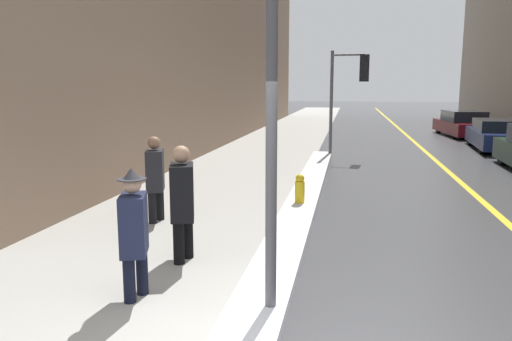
% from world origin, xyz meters
% --- Properties ---
extents(sidewalk_slab, '(4.00, 80.00, 0.01)m').
position_xyz_m(sidewalk_slab, '(-2.00, 15.00, 0.01)').
color(sidewalk_slab, '#9E9B93').
rests_on(sidewalk_slab, ground).
extents(road_centre_stripe, '(0.16, 80.00, 0.00)m').
position_xyz_m(road_centre_stripe, '(4.00, 15.00, 0.00)').
color(road_centre_stripe, gold).
rests_on(road_centre_stripe, ground).
extents(snow_bank_curb, '(0.65, 15.27, 0.11)m').
position_xyz_m(snow_bank_curb, '(0.20, 6.34, 0.06)').
color(snow_bank_curb, white).
rests_on(snow_bank_curb, ground).
extents(lamp_post, '(0.28, 0.28, 5.55)m').
position_xyz_m(lamp_post, '(0.35, 0.87, 3.28)').
color(lamp_post, '#515156').
rests_on(lamp_post, ground).
extents(traffic_light_near, '(1.31, 0.33, 3.66)m').
position_xyz_m(traffic_light_near, '(1.16, 13.52, 2.64)').
color(traffic_light_near, '#515156').
rests_on(traffic_light_near, ground).
extents(pedestrian_in_fedora, '(0.41, 0.54, 1.55)m').
position_xyz_m(pedestrian_in_fedora, '(-1.26, 1.00, 0.85)').
color(pedestrian_in_fedora, black).
rests_on(pedestrian_in_fedora, ground).
extents(pedestrian_with_shoulder_bag, '(0.46, 0.77, 1.65)m').
position_xyz_m(pedestrian_with_shoulder_bag, '(-1.13, 2.33, 0.91)').
color(pedestrian_with_shoulder_bag, black).
rests_on(pedestrian_with_shoulder_bag, ground).
extents(pedestrian_trailing, '(0.44, 0.57, 1.57)m').
position_xyz_m(pedestrian_trailing, '(-2.29, 4.22, 0.87)').
color(pedestrian_trailing, black).
rests_on(pedestrian_trailing, ground).
extents(parked_car_navy, '(2.11, 4.65, 1.18)m').
position_xyz_m(parked_car_navy, '(6.84, 16.66, 0.57)').
color(parked_car_navy, navy).
rests_on(parked_car_navy, ground).
extents(parked_car_maroon, '(2.12, 4.92, 1.26)m').
position_xyz_m(parked_car_maroon, '(6.67, 22.22, 0.59)').
color(parked_car_maroon, '#600F14').
rests_on(parked_car_maroon, ground).
extents(fire_hydrant, '(0.20, 0.20, 0.70)m').
position_xyz_m(fire_hydrant, '(0.17, 5.76, 0.35)').
color(fire_hydrant, gold).
rests_on(fire_hydrant, ground).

